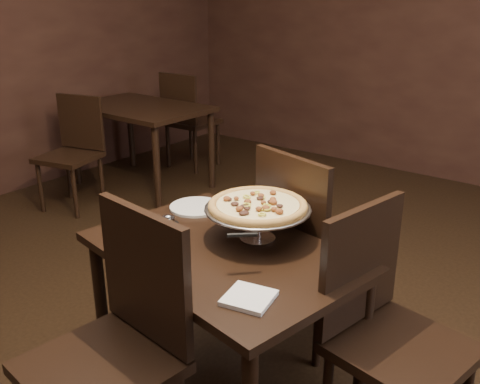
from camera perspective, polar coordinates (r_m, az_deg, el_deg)
The scene contains 16 objects.
room at distance 1.95m, azimuth -2.23°, elevation 13.23°, with size 6.04×7.04×2.84m.
dining_table at distance 2.20m, azimuth -1.85°, elevation -8.21°, with size 1.20×0.91×0.68m.
background_table at distance 4.79m, azimuth -10.59°, elevation 7.92°, with size 1.17×0.78×0.73m.
pizza_stand at distance 2.18m, azimuth 1.91°, elevation -1.51°, with size 0.44×0.44×0.18m.
parmesan_shaker at distance 2.27m, azimuth -7.63°, elevation -3.64°, with size 0.06×0.06×0.10m.
pepper_flake_shaker at distance 2.09m, azimuth -7.99°, elevation -5.72°, with size 0.06×0.06×0.10m.
packet_caddy at distance 2.26m, azimuth -7.79°, elevation -4.05°, with size 0.10×0.10×0.08m.
napkin_stack at distance 1.82m, azimuth 0.96°, elevation -11.23°, with size 0.16×0.16×0.02m, color white.
plate_left at distance 2.56m, azimuth -4.72°, elevation -1.60°, with size 0.25×0.25×0.01m, color white.
plate_near at distance 2.04m, azimuth -8.88°, elevation -7.86°, with size 0.23×0.23×0.01m, color white.
serving_spatula at distance 1.93m, azimuth 0.23°, elevation -4.69°, with size 0.14×0.14×0.02m.
chair_far at distance 2.57m, azimuth 7.42°, elevation -5.26°, with size 0.56×0.56×0.99m.
chair_near at distance 1.93m, azimuth -12.90°, elevation -15.24°, with size 0.51×0.51×0.98m.
chair_side at distance 2.06m, azimuth 15.23°, elevation -13.55°, with size 0.51×0.51×0.95m.
bg_chair_far at distance 5.28m, azimuth -5.65°, elevation 7.97°, with size 0.46×0.46×0.94m.
bg_chair_near at distance 4.49m, azimuth -17.33°, elevation 4.53°, with size 0.51×0.51×0.89m.
Camera 1 is at (1.30, -1.46, 1.65)m, focal length 40.00 mm.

